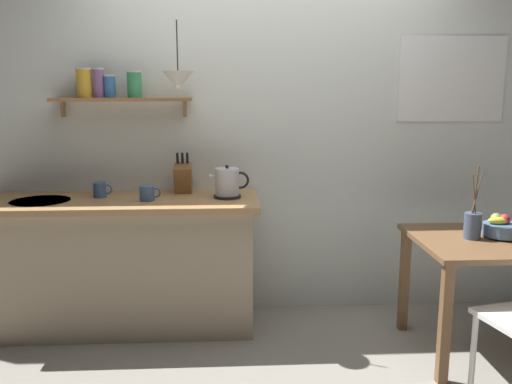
% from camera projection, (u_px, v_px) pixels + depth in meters
% --- Properties ---
extents(ground_plane, '(14.00, 14.00, 0.00)m').
position_uv_depth(ground_plane, '(274.00, 344.00, 3.51)').
color(ground_plane, gray).
extents(back_wall, '(6.80, 0.11, 2.70)m').
position_uv_depth(back_wall, '(295.00, 126.00, 3.90)').
color(back_wall, silver).
rests_on(back_wall, ground_plane).
extents(kitchen_counter, '(1.83, 0.63, 0.90)m').
position_uv_depth(kitchen_counter, '(122.00, 263.00, 3.69)').
color(kitchen_counter, tan).
rests_on(kitchen_counter, ground_plane).
extents(wall_shelf, '(0.93, 0.20, 0.33)m').
position_uv_depth(wall_shelf, '(112.00, 91.00, 3.63)').
color(wall_shelf, '#9E6B3D').
extents(dining_table, '(0.92, 0.79, 0.73)m').
position_uv_depth(dining_table, '(491.00, 257.00, 3.30)').
color(dining_table, brown).
rests_on(dining_table, ground_plane).
extents(fruit_bowl, '(0.23, 0.23, 0.14)m').
position_uv_depth(fruit_bowl, '(502.00, 228.00, 3.30)').
color(fruit_bowl, '#51759E').
rests_on(fruit_bowl, dining_table).
extents(twig_vase, '(0.10, 0.10, 0.45)m').
position_uv_depth(twig_vase, '(473.00, 225.00, 3.27)').
color(twig_vase, '#475675').
rests_on(twig_vase, dining_table).
extents(electric_kettle, '(0.26, 0.18, 0.22)m').
position_uv_depth(electric_kettle, '(228.00, 183.00, 3.61)').
color(electric_kettle, black).
rests_on(electric_kettle, kitchen_counter).
extents(knife_block, '(0.12, 0.17, 0.29)m').
position_uv_depth(knife_block, '(183.00, 178.00, 3.76)').
color(knife_block, brown).
rests_on(knife_block, kitchen_counter).
extents(coffee_mug_by_sink, '(0.13, 0.08, 0.10)m').
position_uv_depth(coffee_mug_by_sink, '(100.00, 190.00, 3.64)').
color(coffee_mug_by_sink, '#3D5B89').
rests_on(coffee_mug_by_sink, kitchen_counter).
extents(coffee_mug_spare, '(0.14, 0.10, 0.10)m').
position_uv_depth(coffee_mug_spare, '(147.00, 193.00, 3.53)').
color(coffee_mug_spare, '#3D5B89').
rests_on(coffee_mug_spare, kitchen_counter).
extents(pendant_lamp, '(0.20, 0.20, 0.42)m').
position_uv_depth(pendant_lamp, '(178.00, 80.00, 3.41)').
color(pendant_lamp, black).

